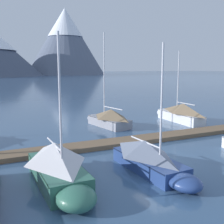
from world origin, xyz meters
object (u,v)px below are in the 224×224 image
sailboat_far_berth (108,118)px  sailboat_end_of_dock (180,113)px  sailboat_mid_dock_starboard (151,159)px  sailboat_mid_dock_port (59,167)px

sailboat_far_berth → sailboat_end_of_dock: sailboat_far_berth is taller
sailboat_mid_dock_starboard → sailboat_far_berth: size_ratio=0.77×
sailboat_far_berth → sailboat_mid_dock_port: bearing=-128.0°
sailboat_far_berth → sailboat_end_of_dock: size_ratio=1.21×
sailboat_end_of_dock → sailboat_mid_dock_port: bearing=-150.5°
sailboat_mid_dock_port → sailboat_far_berth: 13.11m
sailboat_mid_dock_port → sailboat_mid_dock_starboard: 4.75m
sailboat_mid_dock_starboard → sailboat_end_of_dock: bearing=41.4°
sailboat_mid_dock_port → sailboat_far_berth: (8.07, 10.33, -0.10)m
sailboat_end_of_dock → sailboat_mid_dock_starboard: bearing=-138.6°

